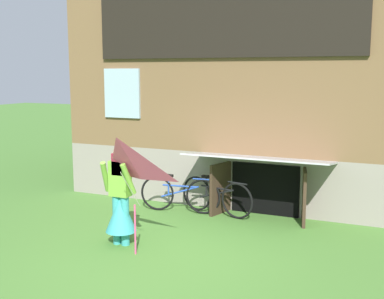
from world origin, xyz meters
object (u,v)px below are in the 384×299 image
(person, at_px, (120,204))
(kite, at_px, (117,168))
(bicycle_black, at_px, (216,196))
(bicycle_blue, at_px, (180,194))

(person, xyz_separation_m, kite, (0.29, -0.54, 0.73))
(bicycle_black, height_order, bicycle_blue, bicycle_blue)
(person, relative_size, bicycle_blue, 0.97)
(person, relative_size, kite, 0.91)
(person, distance_m, kite, 0.96)
(kite, height_order, bicycle_blue, kite)
(kite, height_order, bicycle_black, kite)
(bicycle_black, relative_size, bicycle_blue, 0.98)
(bicycle_black, bearing_deg, person, -96.19)
(bicycle_blue, bearing_deg, person, -99.33)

